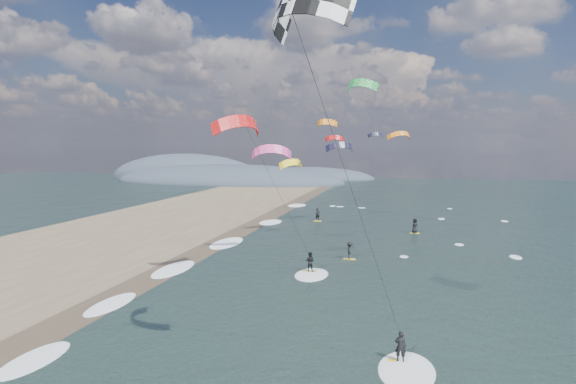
# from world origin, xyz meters

# --- Properties ---
(ground) EXTENTS (260.00, 260.00, 0.00)m
(ground) POSITION_xyz_m (0.00, 0.00, 0.00)
(ground) COLOR black
(ground) RESTS_ON ground
(sand_strip) EXTENTS (26.00, 240.00, 0.00)m
(sand_strip) POSITION_xyz_m (-24.00, 10.00, 0.00)
(sand_strip) COLOR brown
(sand_strip) RESTS_ON ground
(wet_sand_strip) EXTENTS (3.00, 240.00, 0.00)m
(wet_sand_strip) POSITION_xyz_m (-12.00, 10.00, 0.00)
(wet_sand_strip) COLOR #382D23
(wet_sand_strip) RESTS_ON ground
(coastal_hills) EXTENTS (80.00, 41.00, 15.00)m
(coastal_hills) POSITION_xyz_m (-44.84, 107.86, 0.00)
(coastal_hills) COLOR #3D4756
(coastal_hills) RESTS_ON ground
(kitesurfer_near_a) EXTENTS (7.53, 9.10, 16.19)m
(kitesurfer_near_a) POSITION_xyz_m (3.99, -2.75, 11.80)
(kitesurfer_near_a) COLOR yellow
(kitesurfer_near_a) RESTS_ON ground
(kitesurfer_near_b) EXTENTS (6.84, 9.16, 13.04)m
(kitesurfer_near_b) POSITION_xyz_m (-2.71, 12.68, 8.21)
(kitesurfer_near_b) COLOR yellow
(kitesurfer_near_b) RESTS_ON ground
(far_kitesurfers) EXTENTS (13.71, 21.31, 1.76)m
(far_kitesurfers) POSITION_xyz_m (2.92, 31.96, 0.84)
(far_kitesurfers) COLOR yellow
(far_kitesurfers) RESTS_ON ground
(bg_kite_field) EXTENTS (15.31, 70.08, 9.20)m
(bg_kite_field) POSITION_xyz_m (-0.79, 48.45, 11.89)
(bg_kite_field) COLOR green
(bg_kite_field) RESTS_ON ground
(shoreline_surf) EXTENTS (2.40, 79.40, 0.11)m
(shoreline_surf) POSITION_xyz_m (-10.80, 14.75, 0.00)
(shoreline_surf) COLOR white
(shoreline_surf) RESTS_ON ground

